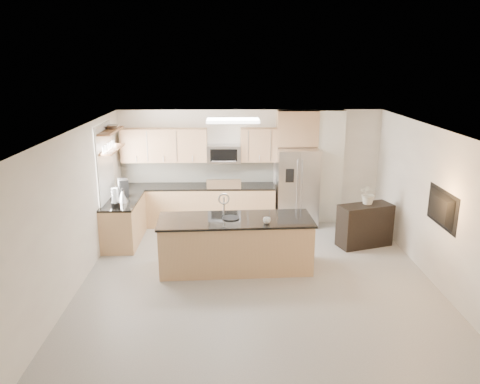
{
  "coord_description": "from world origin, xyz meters",
  "views": [
    {
      "loc": [
        -0.47,
        -7.37,
        3.68
      ],
      "look_at": [
        -0.27,
        1.3,
        1.22
      ],
      "focal_mm": 35.0,
      "sensor_mm": 36.0,
      "label": 1
    }
  ],
  "objects_px": {
    "blender": "(115,199)",
    "flower_vase": "(369,188)",
    "platter": "(231,218)",
    "coffee_maker": "(123,188)",
    "refrigerator": "(297,187)",
    "range": "(224,204)",
    "microwave": "(224,154)",
    "television": "(437,208)",
    "credenza": "(365,225)",
    "cup": "(267,221)",
    "bowl": "(111,126)",
    "island": "(236,244)",
    "kettle": "(122,196)"
  },
  "relations": [
    {
      "from": "range",
      "to": "microwave",
      "type": "height_order",
      "value": "microwave"
    },
    {
      "from": "range",
      "to": "microwave",
      "type": "xyz_separation_m",
      "value": [
        0.0,
        0.12,
        1.16
      ]
    },
    {
      "from": "range",
      "to": "kettle",
      "type": "xyz_separation_m",
      "value": [
        -2.03,
        -1.25,
        0.57
      ]
    },
    {
      "from": "credenza",
      "to": "television",
      "type": "relative_size",
      "value": 1.01
    },
    {
      "from": "refrigerator",
      "to": "island",
      "type": "distance_m",
      "value": 2.8
    },
    {
      "from": "range",
      "to": "cup",
      "type": "xyz_separation_m",
      "value": [
        0.77,
        -2.67,
        0.53
      ]
    },
    {
      "from": "island",
      "to": "credenza",
      "type": "distance_m",
      "value": 2.84
    },
    {
      "from": "microwave",
      "to": "platter",
      "type": "relative_size",
      "value": 2.38
    },
    {
      "from": "kettle",
      "to": "platter",
      "type": "bearing_deg",
      "value": -27.76
    },
    {
      "from": "island",
      "to": "flower_vase",
      "type": "bearing_deg",
      "value": 19.62
    },
    {
      "from": "microwave",
      "to": "range",
      "type": "bearing_deg",
      "value": -90.0
    },
    {
      "from": "range",
      "to": "bowl",
      "type": "bearing_deg",
      "value": -160.08
    },
    {
      "from": "credenza",
      "to": "television",
      "type": "xyz_separation_m",
      "value": [
        0.63,
        -1.74,
        0.92
      ]
    },
    {
      "from": "platter",
      "to": "television",
      "type": "relative_size",
      "value": 0.3
    },
    {
      "from": "refrigerator",
      "to": "coffee_maker",
      "type": "distance_m",
      "value": 3.84
    },
    {
      "from": "blender",
      "to": "range",
      "type": "bearing_deg",
      "value": 38.25
    },
    {
      "from": "cup",
      "to": "blender",
      "type": "xyz_separation_m",
      "value": [
        -2.84,
        1.03,
        0.09
      ]
    },
    {
      "from": "microwave",
      "to": "cup",
      "type": "bearing_deg",
      "value": -74.62
    },
    {
      "from": "blender",
      "to": "refrigerator",
      "type": "bearing_deg",
      "value": 23.06
    },
    {
      "from": "credenza",
      "to": "bowl",
      "type": "height_order",
      "value": "bowl"
    },
    {
      "from": "television",
      "to": "blender",
      "type": "bearing_deg",
      "value": 75.11
    },
    {
      "from": "flower_vase",
      "to": "television",
      "type": "distance_m",
      "value": 1.91
    },
    {
      "from": "refrigerator",
      "to": "television",
      "type": "bearing_deg",
      "value": -58.96
    },
    {
      "from": "refrigerator",
      "to": "island",
      "type": "xyz_separation_m",
      "value": [
        -1.43,
        -2.37,
        -0.41
      ]
    },
    {
      "from": "island",
      "to": "credenza",
      "type": "xyz_separation_m",
      "value": [
        2.65,
        1.04,
        -0.04
      ]
    },
    {
      "from": "platter",
      "to": "kettle",
      "type": "height_order",
      "value": "kettle"
    },
    {
      "from": "bowl",
      "to": "credenza",
      "type": "bearing_deg",
      "value": -6.28
    },
    {
      "from": "kettle",
      "to": "refrigerator",
      "type": "bearing_deg",
      "value": 18.15
    },
    {
      "from": "platter",
      "to": "coffee_maker",
      "type": "relative_size",
      "value": 0.87
    },
    {
      "from": "range",
      "to": "credenza",
      "type": "bearing_deg",
      "value": -25.63
    },
    {
      "from": "refrigerator",
      "to": "range",
      "type": "bearing_deg",
      "value": 178.4
    },
    {
      "from": "island",
      "to": "blender",
      "type": "height_order",
      "value": "island"
    },
    {
      "from": "island",
      "to": "cup",
      "type": "xyz_separation_m",
      "value": [
        0.54,
        -0.25,
        0.52
      ]
    },
    {
      "from": "blender",
      "to": "flower_vase",
      "type": "distance_m",
      "value": 5.03
    },
    {
      "from": "blender",
      "to": "bowl",
      "type": "relative_size",
      "value": 0.96
    },
    {
      "from": "platter",
      "to": "bowl",
      "type": "xyz_separation_m",
      "value": [
        -2.39,
        1.58,
        1.43
      ]
    },
    {
      "from": "microwave",
      "to": "coffee_maker",
      "type": "distance_m",
      "value": 2.36
    },
    {
      "from": "refrigerator",
      "to": "cup",
      "type": "relative_size",
      "value": 13.7
    },
    {
      "from": "credenza",
      "to": "cup",
      "type": "bearing_deg",
      "value": -166.94
    },
    {
      "from": "kettle",
      "to": "bowl",
      "type": "xyz_separation_m",
      "value": [
        -0.22,
        0.44,
        1.35
      ]
    },
    {
      "from": "microwave",
      "to": "television",
      "type": "bearing_deg",
      "value": -42.75
    },
    {
      "from": "island",
      "to": "television",
      "type": "relative_size",
      "value": 2.6
    },
    {
      "from": "cup",
      "to": "platter",
      "type": "relative_size",
      "value": 0.41
    },
    {
      "from": "credenza",
      "to": "bowl",
      "type": "relative_size",
      "value": 2.6
    },
    {
      "from": "blender",
      "to": "platter",
      "type": "bearing_deg",
      "value": -18.9
    },
    {
      "from": "coffee_maker",
      "to": "bowl",
      "type": "bearing_deg",
      "value": 176.01
    },
    {
      "from": "credenza",
      "to": "flower_vase",
      "type": "bearing_deg",
      "value": 32.71
    },
    {
      "from": "coffee_maker",
      "to": "credenza",
      "type": "bearing_deg",
      "value": -6.35
    },
    {
      "from": "blender",
      "to": "coffee_maker",
      "type": "xyz_separation_m",
      "value": [
        -0.02,
        0.81,
        0.0
      ]
    },
    {
      "from": "credenza",
      "to": "cup",
      "type": "xyz_separation_m",
      "value": [
        -2.11,
        -1.29,
        0.57
      ]
    }
  ]
}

